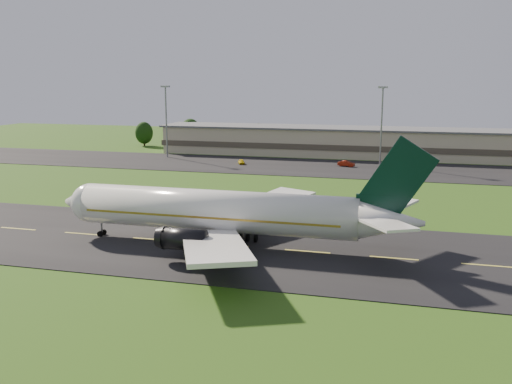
% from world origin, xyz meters
% --- Properties ---
extents(ground, '(360.00, 360.00, 0.00)m').
position_xyz_m(ground, '(0.00, 0.00, 0.00)').
color(ground, '#1F4210').
rests_on(ground, ground).
extents(taxiway, '(220.00, 30.00, 0.10)m').
position_xyz_m(taxiway, '(0.00, 0.00, 0.05)').
color(taxiway, black).
rests_on(taxiway, ground).
extents(apron, '(260.00, 30.00, 0.10)m').
position_xyz_m(apron, '(0.00, 72.00, 0.05)').
color(apron, black).
rests_on(apron, ground).
extents(airliner, '(51.22, 42.18, 15.57)m').
position_xyz_m(airliner, '(-11.60, -0.00, 4.66)').
color(airliner, white).
rests_on(airliner, ground).
extents(terminal, '(145.00, 16.00, 8.40)m').
position_xyz_m(terminal, '(6.40, 96.18, 3.99)').
color(terminal, '#B8AC8D').
rests_on(terminal, ground).
extents(light_mast_west, '(2.40, 1.20, 20.35)m').
position_xyz_m(light_mast_west, '(-55.00, 80.00, 12.74)').
color(light_mast_west, gray).
rests_on(light_mast_west, ground).
extents(light_mast_centre, '(2.40, 1.20, 20.35)m').
position_xyz_m(light_mast_centre, '(5.00, 80.00, 12.74)').
color(light_mast_centre, gray).
rests_on(light_mast_centre, ground).
extents(tree_line, '(192.71, 9.11, 9.95)m').
position_xyz_m(tree_line, '(35.15, 105.31, 4.96)').
color(tree_line, black).
rests_on(tree_line, ground).
extents(service_vehicle_a, '(2.79, 3.88, 1.23)m').
position_xyz_m(service_vehicle_a, '(-30.45, 72.31, 0.71)').
color(service_vehicle_a, yellow).
rests_on(service_vehicle_a, apron).
extents(service_vehicle_b, '(4.60, 2.58, 1.44)m').
position_xyz_m(service_vehicle_b, '(-3.23, 75.35, 0.82)').
color(service_vehicle_b, maroon).
rests_on(service_vehicle_b, apron).
extents(service_vehicle_c, '(2.30, 4.36, 1.17)m').
position_xyz_m(service_vehicle_c, '(14.93, 72.45, 0.68)').
color(service_vehicle_c, beige).
rests_on(service_vehicle_c, apron).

